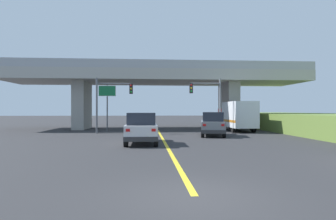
# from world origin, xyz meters

# --- Properties ---
(ground) EXTENTS (160.00, 160.00, 0.00)m
(ground) POSITION_xyz_m (0.00, 27.02, 0.00)
(ground) COLOR #2B2B2D
(overpass_bridge) EXTENTS (34.61, 8.03, 7.54)m
(overpass_bridge) POSITION_xyz_m (0.00, 27.02, 5.52)
(overpass_bridge) COLOR #A8A59E
(overpass_bridge) RESTS_ON ground
(lane_divider_stripe) EXTENTS (0.20, 24.32, 0.01)m
(lane_divider_stripe) POSITION_xyz_m (0.00, 12.16, 0.00)
(lane_divider_stripe) COLOR yellow
(lane_divider_stripe) RESTS_ON ground
(suv_lead) EXTENTS (2.04, 4.69, 2.02)m
(suv_lead) POSITION_xyz_m (-1.56, 11.66, 1.02)
(suv_lead) COLOR silver
(suv_lead) RESTS_ON ground
(suv_crossing) EXTENTS (2.75, 5.05, 2.02)m
(suv_crossing) POSITION_xyz_m (4.38, 16.88, 1.01)
(suv_crossing) COLOR slate
(suv_crossing) RESTS_ON ground
(box_truck) EXTENTS (2.33, 6.92, 3.04)m
(box_truck) POSITION_xyz_m (8.24, 22.23, 1.60)
(box_truck) COLOR red
(box_truck) RESTS_ON ground
(traffic_signal_nearside) EXTENTS (3.08, 0.36, 5.29)m
(traffic_signal_nearside) POSITION_xyz_m (4.84, 20.16, 3.43)
(traffic_signal_nearside) COLOR slate
(traffic_signal_nearside) RESTS_ON ground
(traffic_signal_farside) EXTENTS (3.45, 0.36, 5.23)m
(traffic_signal_farside) POSITION_xyz_m (-4.69, 20.11, 3.40)
(traffic_signal_farside) COLOR #56595E
(traffic_signal_farside) RESTS_ON ground
(highway_sign) EXTENTS (1.81, 0.17, 4.94)m
(highway_sign) POSITION_xyz_m (-5.37, 23.50, 3.69)
(highway_sign) COLOR #56595E
(highway_sign) RESTS_ON ground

